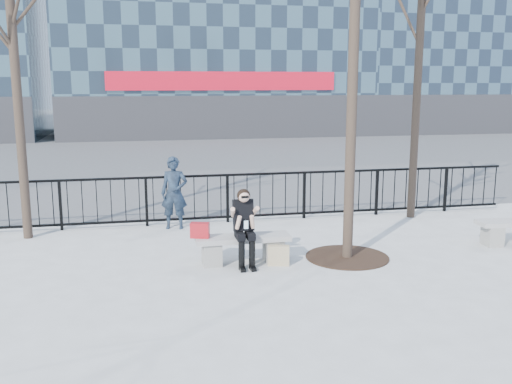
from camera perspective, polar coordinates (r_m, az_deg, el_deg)
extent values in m
plane|color=#9F9E99|center=(10.11, -1.31, -7.07)|extent=(120.00, 120.00, 0.00)
cube|color=#474747|center=(24.72, -7.65, 3.57)|extent=(60.00, 23.00, 0.01)
cube|color=black|center=(12.74, -3.78, 1.67)|extent=(14.00, 0.05, 0.05)
cube|color=black|center=(12.93, -3.73, -2.53)|extent=(14.00, 0.05, 0.05)
cube|color=#2D2D30|center=(31.83, -3.21, 7.43)|extent=(18.00, 0.08, 2.40)
cube|color=red|center=(31.72, -3.23, 11.03)|extent=(12.60, 0.12, 1.00)
cube|color=#2D2D30|center=(38.25, 23.08, 7.16)|extent=(16.00, 0.08, 2.40)
cylinder|color=black|center=(10.06, 9.76, 14.35)|extent=(0.18, 0.18, 7.50)
cylinder|color=black|center=(12.17, -22.90, 10.68)|extent=(0.18, 0.18, 6.50)
cylinder|color=black|center=(13.58, 15.94, 12.10)|extent=(0.18, 0.18, 7.00)
cylinder|color=black|center=(10.51, 9.10, -6.43)|extent=(1.50, 1.50, 0.02)
cube|color=slate|center=(9.97, -4.44, -6.15)|extent=(0.32, 0.38, 0.40)
cube|color=slate|center=(10.16, 1.76, -5.80)|extent=(0.32, 0.38, 0.40)
cube|color=gray|center=(9.98, -1.32, -4.64)|extent=(1.65, 0.46, 0.09)
cube|color=slate|center=(12.01, 22.57, -4.04)|extent=(0.31, 0.37, 0.39)
cube|color=#AA141C|center=(9.85, -5.63, -3.83)|extent=(0.35, 0.24, 0.26)
cube|color=#C2AD89|center=(9.93, 2.28, -6.36)|extent=(0.39, 0.23, 0.35)
imported|color=black|center=(12.38, -8.18, -0.08)|extent=(0.64, 0.48, 1.57)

